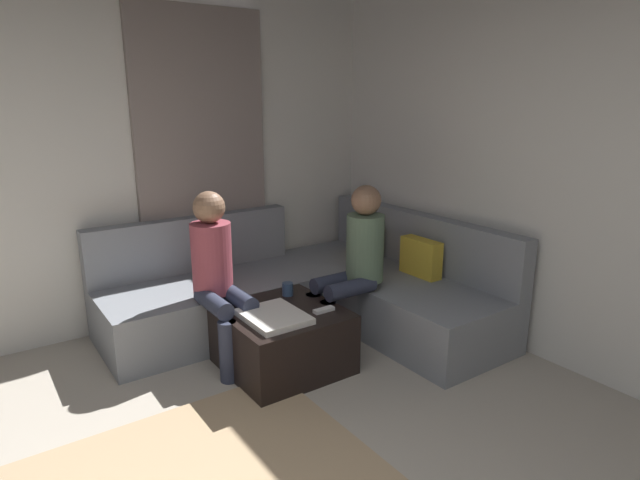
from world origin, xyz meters
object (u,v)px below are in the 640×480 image
at_px(sectional_couch, 313,291).
at_px(game_remote, 324,310).
at_px(coffee_mug, 288,289).
at_px(person_on_couch_side, 218,272).
at_px(person_on_couch_back, 355,259).
at_px(ottoman, 283,339).

height_order(sectional_couch, game_remote, sectional_couch).
xyz_separation_m(coffee_mug, person_on_couch_side, (-0.13, -0.48, 0.19)).
relative_size(sectional_couch, person_on_couch_side, 2.12).
xyz_separation_m(game_remote, person_on_couch_back, (-0.21, 0.43, 0.23)).
height_order(coffee_mug, game_remote, coffee_mug).
bearing_deg(game_remote, ottoman, -129.29).
bearing_deg(game_remote, sectional_couch, 151.15).
relative_size(game_remote, person_on_couch_side, 0.12).
distance_m(sectional_couch, ottoman, 0.77).
bearing_deg(coffee_mug, person_on_couch_side, -104.81).
relative_size(sectional_couch, game_remote, 17.00).
relative_size(coffee_mug, game_remote, 0.63).
distance_m(ottoman, person_on_couch_back, 0.79).
relative_size(sectional_couch, person_on_couch_back, 2.12).
xyz_separation_m(game_remote, person_on_couch_side, (-0.53, -0.52, 0.23)).
bearing_deg(sectional_couch, person_on_couch_back, 6.81).
bearing_deg(person_on_couch_side, coffee_mug, 165.19).
height_order(sectional_couch, coffee_mug, sectional_couch).
distance_m(person_on_couch_back, person_on_couch_side, 0.99).
height_order(person_on_couch_back, person_on_couch_side, same).
distance_m(sectional_couch, person_on_couch_side, 0.98).
bearing_deg(sectional_couch, game_remote, -28.85).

